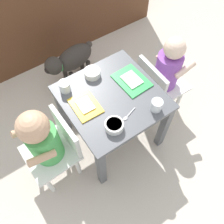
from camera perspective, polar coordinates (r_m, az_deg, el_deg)
ground_plane at (r=1.73m, az=0.00°, el=-5.43°), size 7.00×7.00×0.00m
kitchen_cabinet_back at (r=2.09m, az=-18.92°, el=24.12°), size 2.14×0.35×0.95m
dining_table at (r=1.40m, az=0.00°, el=1.64°), size 0.53×0.53×0.48m
seated_child_left at (r=1.29m, az=-15.80°, el=-6.66°), size 0.29×0.29×0.68m
seated_child_right at (r=1.58m, az=12.87°, el=9.58°), size 0.29×0.29×0.66m
dog at (r=1.89m, az=-10.00°, el=12.25°), size 0.44×0.20×0.34m
food_tray_left at (r=1.29m, az=-6.43°, el=1.56°), size 0.14×0.18×0.02m
food_tray_right at (r=1.39m, az=4.75°, el=7.63°), size 0.17×0.21×0.02m
water_cup_left at (r=1.35m, az=-11.31°, el=5.90°), size 0.06×0.06×0.07m
water_cup_right at (r=1.28m, az=10.64°, el=1.48°), size 0.06×0.06×0.07m
cereal_bowl_left_side at (r=1.20m, az=0.52°, el=-3.26°), size 0.10×0.10×0.04m
veggie_bowl_far at (r=1.41m, az=-4.79°, el=9.37°), size 0.10×0.10×0.04m
spoon_by_left_tray at (r=1.26m, az=3.94°, el=-0.79°), size 0.10×0.04×0.01m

